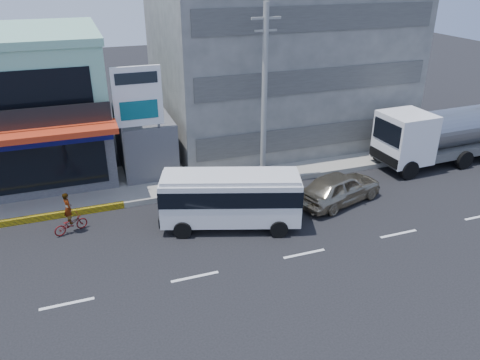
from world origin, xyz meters
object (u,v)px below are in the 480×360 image
(concrete_building, at_px, (277,38))
(tanker_truck, at_px, (441,134))
(utility_pole_near, at_px, (264,97))
(sedan, at_px, (339,188))
(motorcycle_rider, at_px, (70,219))
(billboard, at_px, (138,104))
(minibus, at_px, (231,196))
(satellite_dish, at_px, (144,117))

(concrete_building, relative_size, tanker_truck, 1.73)
(concrete_building, bearing_deg, utility_pole_near, -117.76)
(utility_pole_near, height_order, sedan, utility_pole_near)
(tanker_truck, distance_m, motorcycle_rider, 22.39)
(motorcycle_rider, bearing_deg, tanker_truck, 2.72)
(billboard, bearing_deg, concrete_building, 28.92)
(billboard, bearing_deg, sedan, -29.50)
(billboard, relative_size, sedan, 1.37)
(billboard, distance_m, sedan, 11.61)
(utility_pole_near, xyz_separation_m, minibus, (-3.30, -4.02, -3.50))
(motorcycle_rider, bearing_deg, satellite_dish, 50.03)
(minibus, height_order, tanker_truck, tanker_truck)
(tanker_truck, bearing_deg, satellite_dish, 165.66)
(minibus, xyz_separation_m, sedan, (6.26, 0.47, -0.80))
(billboard, bearing_deg, satellite_dish, 74.48)
(satellite_dish, bearing_deg, tanker_truck, -14.34)
(satellite_dish, bearing_deg, concrete_building, 21.80)
(concrete_building, relative_size, billboard, 2.32)
(motorcycle_rider, bearing_deg, sedan, -6.61)
(sedan, bearing_deg, motorcycle_rider, 66.25)
(utility_pole_near, bearing_deg, minibus, -129.35)
(billboard, height_order, sedan, billboard)
(satellite_dish, xyz_separation_m, sedan, (8.96, -7.15, -2.72))
(motorcycle_rider, bearing_deg, utility_pole_near, 10.48)
(tanker_truck, bearing_deg, utility_pole_near, 175.51)
(concrete_building, height_order, satellite_dish, concrete_building)
(concrete_building, xyz_separation_m, utility_pole_near, (-4.00, -7.60, -1.85))
(minibus, bearing_deg, satellite_dish, 109.50)
(concrete_building, bearing_deg, tanker_truck, -48.03)
(billboard, height_order, tanker_truck, billboard)
(concrete_building, distance_m, motorcycle_rider, 18.62)
(satellite_dish, bearing_deg, sedan, -38.59)
(sedan, bearing_deg, concrete_building, -22.44)
(concrete_building, bearing_deg, minibus, -122.13)
(sedan, relative_size, motorcycle_rider, 2.42)
(satellite_dish, bearing_deg, utility_pole_near, -30.96)
(minibus, distance_m, tanker_truck, 15.28)
(minibus, distance_m, motorcycle_rider, 7.71)
(satellite_dish, distance_m, minibus, 8.31)
(tanker_truck, xyz_separation_m, motorcycle_rider, (-22.33, -1.06, -1.26))
(minibus, bearing_deg, concrete_building, 57.87)
(satellite_dish, distance_m, billboard, 2.31)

